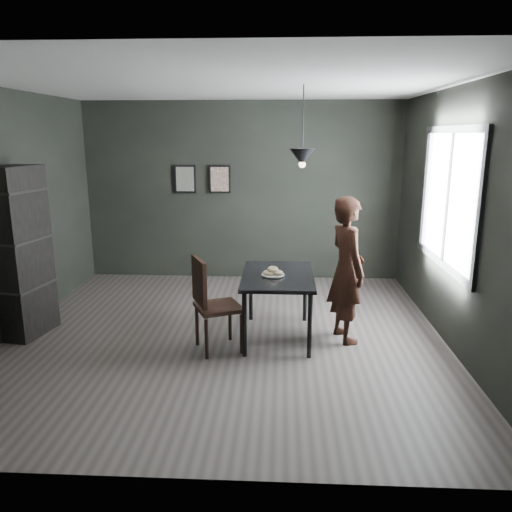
{
  "coord_description": "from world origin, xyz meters",
  "views": [
    {
      "loc": [
        0.64,
        -5.42,
        2.29
      ],
      "look_at": [
        0.35,
        0.05,
        0.95
      ],
      "focal_mm": 35.0,
      "sensor_mm": 36.0,
      "label": 1
    }
  ],
  "objects_px": {
    "cafe_table": "(278,281)",
    "woman": "(347,270)",
    "shelf_unit": "(21,253)",
    "wood_chair": "(210,299)",
    "pendant_lamp": "(302,157)",
    "white_plate": "(273,275)"
  },
  "relations": [
    {
      "from": "cafe_table",
      "to": "woman",
      "type": "xyz_separation_m",
      "value": [
        0.77,
        -0.02,
        0.15
      ]
    },
    {
      "from": "woman",
      "to": "shelf_unit",
      "type": "bearing_deg",
      "value": 72.78
    },
    {
      "from": "cafe_table",
      "to": "wood_chair",
      "type": "relative_size",
      "value": 1.15
    },
    {
      "from": "cafe_table",
      "to": "shelf_unit",
      "type": "bearing_deg",
      "value": -179.03
    },
    {
      "from": "woman",
      "to": "pendant_lamp",
      "type": "xyz_separation_m",
      "value": [
        -0.52,
        0.12,
        1.23
      ]
    },
    {
      "from": "white_plate",
      "to": "woman",
      "type": "height_order",
      "value": "woman"
    },
    {
      "from": "cafe_table",
      "to": "white_plate",
      "type": "height_order",
      "value": "white_plate"
    },
    {
      "from": "cafe_table",
      "to": "white_plate",
      "type": "relative_size",
      "value": 5.22
    },
    {
      "from": "pendant_lamp",
      "to": "woman",
      "type": "bearing_deg",
      "value": -12.61
    },
    {
      "from": "woman",
      "to": "pendant_lamp",
      "type": "height_order",
      "value": "pendant_lamp"
    },
    {
      "from": "woman",
      "to": "cafe_table",
      "type": "bearing_deg",
      "value": 71.07
    },
    {
      "from": "shelf_unit",
      "to": "wood_chair",
      "type": "bearing_deg",
      "value": 0.49
    },
    {
      "from": "woman",
      "to": "shelf_unit",
      "type": "distance_m",
      "value": 3.69
    },
    {
      "from": "cafe_table",
      "to": "wood_chair",
      "type": "bearing_deg",
      "value": -150.04
    },
    {
      "from": "woman",
      "to": "shelf_unit",
      "type": "xyz_separation_m",
      "value": [
        -3.69,
        -0.03,
        0.16
      ]
    },
    {
      "from": "wood_chair",
      "to": "shelf_unit",
      "type": "distance_m",
      "value": 2.27
    },
    {
      "from": "cafe_table",
      "to": "pendant_lamp",
      "type": "xyz_separation_m",
      "value": [
        0.25,
        0.1,
        1.38
      ]
    },
    {
      "from": "wood_chair",
      "to": "white_plate",
      "type": "bearing_deg",
      "value": 4.16
    },
    {
      "from": "cafe_table",
      "to": "pendant_lamp",
      "type": "relative_size",
      "value": 1.39
    },
    {
      "from": "white_plate",
      "to": "pendant_lamp",
      "type": "relative_size",
      "value": 0.27
    },
    {
      "from": "cafe_table",
      "to": "woman",
      "type": "height_order",
      "value": "woman"
    },
    {
      "from": "cafe_table",
      "to": "shelf_unit",
      "type": "distance_m",
      "value": 2.94
    }
  ]
}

